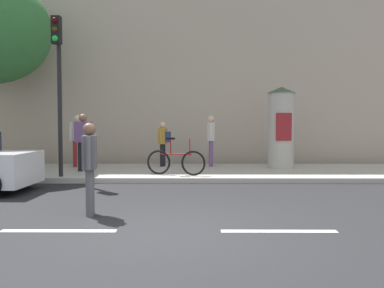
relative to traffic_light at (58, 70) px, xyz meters
The scene contains 12 objects.
ground_plane 6.97m from the traffic_light, 57.24° to the right, with size 80.00×80.00×0.00m, color #232326.
sidewalk_curb 4.87m from the traffic_light, 27.51° to the left, with size 36.00×4.00×0.15m, color #B2ADA3.
lane_markings 6.97m from the traffic_light, 57.24° to the right, with size 25.80×0.16×0.01m.
building_backdrop 7.68m from the traffic_light, 63.47° to the left, with size 36.00×5.00×9.07m, color #B7A893.
traffic_light is the anchor object (origin of this frame).
poster_column 7.27m from the traffic_light, 19.75° to the left, with size 0.94×0.94×2.71m.
pedestrian_with_bag 5.01m from the traffic_light, 65.52° to the right, with size 0.31×0.62×1.68m.
pedestrian_tallest 2.33m from the traffic_light, 76.15° to the left, with size 0.64×0.39×1.79m.
pedestrian_in_red_top 3.30m from the traffic_light, 95.00° to the left, with size 0.47×0.50×1.79m.
pedestrian_near_pole 4.43m from the traffic_light, 46.46° to the left, with size 0.44×0.57×1.54m.
pedestrian_with_backpack 5.53m from the traffic_light, 33.02° to the left, with size 0.27×0.67×1.77m.
bicycle_leaning 4.16m from the traffic_light, ahead, with size 1.73×0.50×1.09m.
Camera 1 is at (0.40, -6.44, 1.70)m, focal length 39.36 mm.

